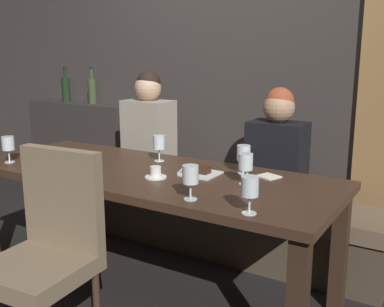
% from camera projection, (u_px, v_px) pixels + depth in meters
% --- Properties ---
extents(ground, '(9.00, 9.00, 0.00)m').
position_uv_depth(ground, '(150.00, 288.00, 2.80)').
color(ground, black).
extents(back_wall_tiled, '(6.00, 0.12, 3.00)m').
position_uv_depth(back_wall_tiled, '(242.00, 40.00, 3.49)').
color(back_wall_tiled, '#383330').
rests_on(back_wall_tiled, ground).
extents(back_counter, '(1.10, 0.28, 0.95)m').
position_uv_depth(back_counter, '(83.00, 152.00, 4.35)').
color(back_counter, '#2F2B29').
rests_on(back_counter, ground).
extents(dining_table, '(2.20, 0.84, 0.74)m').
position_uv_depth(dining_table, '(148.00, 186.00, 2.66)').
color(dining_table, '#342217').
rests_on(dining_table, ground).
extents(banquette_bench, '(2.50, 0.44, 0.45)m').
position_uv_depth(banquette_bench, '(207.00, 218.00, 3.33)').
color(banquette_bench, '#4A3C2E').
rests_on(banquette_bench, ground).
extents(chair_near_side, '(0.47, 0.47, 0.98)m').
position_uv_depth(chair_near_side, '(48.00, 243.00, 2.09)').
color(chair_near_side, '#3D281C').
rests_on(chair_near_side, ground).
extents(diner_redhead, '(0.36, 0.24, 0.83)m').
position_uv_depth(diner_redhead, '(149.00, 129.00, 3.46)').
color(diner_redhead, '#9E9384').
rests_on(diner_redhead, banquette_bench).
extents(diner_bearded, '(0.36, 0.24, 0.75)m').
position_uv_depth(diner_bearded, '(277.00, 149.00, 2.94)').
color(diner_bearded, black).
rests_on(diner_bearded, banquette_bench).
extents(wine_bottle_dark_red, '(0.08, 0.08, 0.33)m').
position_uv_depth(wine_bottle_dark_red, '(66.00, 89.00, 4.27)').
color(wine_bottle_dark_red, black).
rests_on(wine_bottle_dark_red, back_counter).
extents(wine_bottle_pale_label, '(0.08, 0.08, 0.33)m').
position_uv_depth(wine_bottle_pale_label, '(92.00, 90.00, 4.14)').
color(wine_bottle_pale_label, '#384728').
rests_on(wine_bottle_pale_label, back_counter).
extents(wine_glass_near_left, '(0.08, 0.08, 0.16)m').
position_uv_depth(wine_glass_near_left, '(250.00, 187.00, 1.92)').
color(wine_glass_near_left, silver).
rests_on(wine_glass_near_left, dining_table).
extents(wine_glass_near_right, '(0.08, 0.08, 0.16)m').
position_uv_depth(wine_glass_near_right, '(246.00, 163.00, 2.35)').
color(wine_glass_near_right, silver).
rests_on(wine_glass_near_right, dining_table).
extents(wine_glass_end_left, '(0.08, 0.08, 0.16)m').
position_uv_depth(wine_glass_end_left, '(244.00, 154.00, 2.56)').
color(wine_glass_end_left, silver).
rests_on(wine_glass_end_left, dining_table).
extents(wine_glass_end_right, '(0.08, 0.08, 0.16)m').
position_uv_depth(wine_glass_end_right, '(8.00, 145.00, 2.82)').
color(wine_glass_end_right, silver).
rests_on(wine_glass_end_right, dining_table).
extents(wine_glass_far_right, '(0.08, 0.08, 0.16)m').
position_uv_depth(wine_glass_far_right, '(190.00, 175.00, 2.11)').
color(wine_glass_far_right, silver).
rests_on(wine_glass_far_right, dining_table).
extents(wine_glass_far_left, '(0.08, 0.08, 0.16)m').
position_uv_depth(wine_glass_far_left, '(159.00, 144.00, 2.85)').
color(wine_glass_far_left, silver).
rests_on(wine_glass_far_left, dining_table).
extents(espresso_cup, '(0.12, 0.12, 0.06)m').
position_uv_depth(espresso_cup, '(156.00, 173.00, 2.49)').
color(espresso_cup, white).
rests_on(espresso_cup, dining_table).
extents(dessert_plate, '(0.19, 0.19, 0.05)m').
position_uv_depth(dessert_plate, '(201.00, 172.00, 2.56)').
color(dessert_plate, white).
rests_on(dessert_plate, dining_table).
extents(fork_on_table, '(0.07, 0.17, 0.01)m').
position_uv_depth(fork_on_table, '(182.00, 170.00, 2.65)').
color(fork_on_table, silver).
rests_on(fork_on_table, dining_table).
extents(folded_napkin, '(0.14, 0.13, 0.01)m').
position_uv_depth(folded_napkin, '(269.00, 176.00, 2.51)').
color(folded_napkin, silver).
rests_on(folded_napkin, dining_table).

